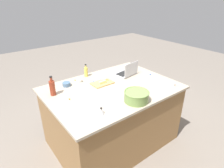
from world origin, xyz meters
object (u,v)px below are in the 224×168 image
ramekin_small (172,84)px  ramekin_medium (67,84)px  cutting_board (102,83)px  bottle_soy (52,88)px  kitchen_timer (101,111)px  bottle_oil (86,72)px  ramekin_wide (80,81)px  mixing_bowl_large (136,96)px  butter_stick_left (104,80)px  butter_stick_right (102,82)px  laptop (127,72)px

ramekin_small → ramekin_medium: size_ratio=0.81×
ramekin_medium → cutting_board: bearing=151.0°
bottle_soy → ramekin_small: bottle_soy is taller
bottle_soy → kitchen_timer: bearing=108.9°
bottle_oil → ramekin_wide: 0.22m
mixing_bowl_large → kitchen_timer: size_ratio=3.83×
butter_stick_left → mixing_bowl_large: bearing=89.9°
bottle_oil → kitchen_timer: size_ratio=2.50×
bottle_oil → bottle_soy: 0.67m
bottle_oil → cutting_board: bearing=97.2°
cutting_board → butter_stick_right: bearing=58.5°
bottle_soy → butter_stick_right: 0.67m
butter_stick_left → laptop: bearing=179.7°
bottle_oil → ramekin_small: (-0.78, 0.98, -0.05)m
mixing_bowl_large → butter_stick_right: (0.06, -0.61, -0.03)m
laptop → butter_stick_right: laptop is taller
laptop → mixing_bowl_large: laptop is taller
ramekin_small → ramekin_wide: ramekin_small is taller
kitchen_timer → mixing_bowl_large: bearing=176.0°
butter_stick_left → ramekin_medium: (0.48, -0.21, -0.01)m
ramekin_medium → kitchen_timer: kitchen_timer is taller
laptop → bottle_soy: size_ratio=1.34×
butter_stick_right → mixing_bowl_large: bearing=95.7°
ramekin_medium → butter_stick_left: bearing=155.7°
cutting_board → butter_stick_left: 0.06m
ramekin_small → bottle_soy: bearing=-27.4°
ramekin_wide → bottle_soy: bearing=17.4°
mixing_bowl_large → bottle_oil: size_ratio=1.53×
laptop → butter_stick_left: 0.43m
butter_stick_right → ramekin_small: (-0.75, 0.59, -0.01)m
laptop → ramekin_medium: (0.91, -0.22, -0.02)m
mixing_bowl_large → bottle_soy: size_ratio=1.17×
cutting_board → ramekin_small: bearing=139.8°
butter_stick_right → laptop: bearing=-175.1°
bottle_soy → ramekin_wide: bearing=-162.6°
cutting_board → ramekin_medium: bearing=-29.0°
kitchen_timer → ramekin_wide: bearing=-103.8°
ramekin_medium → ramekin_wide: ramekin_medium is taller
laptop → ramekin_medium: size_ratio=3.14×
bottle_oil → cutting_board: bottle_oil is taller
cutting_board → butter_stick_right: (0.01, 0.02, 0.03)m
butter_stick_right → ramekin_medium: same height
mixing_bowl_large → ramekin_small: 0.69m
bottle_soy → ramekin_medium: bottle_soy is taller
laptop → butter_stick_left: size_ratio=3.09×
bottle_oil → ramekin_medium: bottle_oil is taller
bottle_soy → butter_stick_left: size_ratio=2.30×
ramekin_small → kitchen_timer: (1.16, -0.02, 0.01)m
mixing_bowl_large → ramekin_wide: size_ratio=4.07×
ramekin_medium → kitchen_timer: (-0.00, 0.83, 0.01)m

